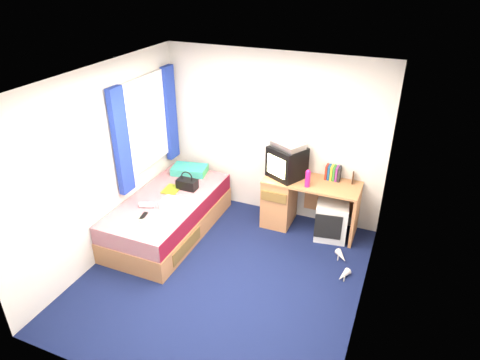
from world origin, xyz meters
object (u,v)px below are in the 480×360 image
at_px(handbag, 187,184).
at_px(pillow, 190,170).
at_px(picture_frame, 353,178).
at_px(pink_water_bottle, 308,179).
at_px(crt_tv, 287,162).
at_px(aerosol_can, 301,172).
at_px(colour_swatch_fan, 142,220).
at_px(magazine, 172,189).
at_px(water_bottle, 147,205).
at_px(vcr, 288,145).
at_px(towel, 173,204).
at_px(bed, 169,215).
at_px(desk, 292,199).
at_px(remote_control, 144,216).
at_px(storage_cube, 331,220).
at_px(white_heels, 342,265).

bearing_deg(handbag, pillow, 114.52).
bearing_deg(handbag, picture_frame, 17.19).
bearing_deg(pink_water_bottle, crt_tv, 153.86).
distance_m(aerosol_can, colour_swatch_fan, 2.19).
distance_m(crt_tv, magazine, 1.66).
distance_m(picture_frame, water_bottle, 2.77).
distance_m(vcr, towel, 1.72).
bearing_deg(bed, desk, 29.67).
bearing_deg(remote_control, pillow, 81.59).
bearing_deg(aerosol_can, storage_cube, -10.85).
height_order(bed, pink_water_bottle, pink_water_bottle).
relative_size(aerosol_can, water_bottle, 1.00).
distance_m(pink_water_bottle, handbag, 1.69).
height_order(picture_frame, water_bottle, picture_frame).
distance_m(pillow, crt_tv, 1.54).
distance_m(bed, desk, 1.74).
distance_m(bed, remote_control, 0.59).
height_order(desk, handbag, handbag).
height_order(storage_cube, picture_frame, picture_frame).
bearing_deg(bed, colour_swatch_fan, -89.64).
bearing_deg(magazine, remote_control, -87.57).
bearing_deg(storage_cube, magazine, -174.92).
bearing_deg(colour_swatch_fan, storage_cube, 33.00).
bearing_deg(handbag, vcr, 21.45).
bearing_deg(vcr, magazine, -128.17).
relative_size(storage_cube, aerosol_can, 2.62).
distance_m(handbag, water_bottle, 0.69).
bearing_deg(bed, picture_frame, 24.35).
distance_m(picture_frame, white_heels, 1.20).
bearing_deg(desk, storage_cube, -8.73).
bearing_deg(picture_frame, aerosol_can, -174.31).
distance_m(storage_cube, crt_tv, 1.00).
xyz_separation_m(bed, pillow, (-0.08, 0.78, 0.33)).
relative_size(storage_cube, towel, 1.85).
height_order(vcr, towel, vcr).
distance_m(towel, white_heels, 2.31).
bearing_deg(bed, vcr, 31.47).
xyz_separation_m(storage_cube, pink_water_bottle, (-0.36, -0.08, 0.60)).
height_order(bed, desk, desk).
bearing_deg(crt_tv, bed, -121.49).
height_order(storage_cube, pink_water_bottle, pink_water_bottle).
bearing_deg(desk, handbag, -159.58).
relative_size(handbag, water_bottle, 1.43).
bearing_deg(storage_cube, pink_water_bottle, -176.72).
bearing_deg(towel, colour_swatch_fan, -112.32).
bearing_deg(aerosol_can, towel, -144.30).
distance_m(pink_water_bottle, towel, 1.80).
bearing_deg(handbag, desk, 19.88).
relative_size(storage_cube, water_bottle, 2.63).
xyz_separation_m(pillow, storage_cube, (2.20, -0.02, -0.33)).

